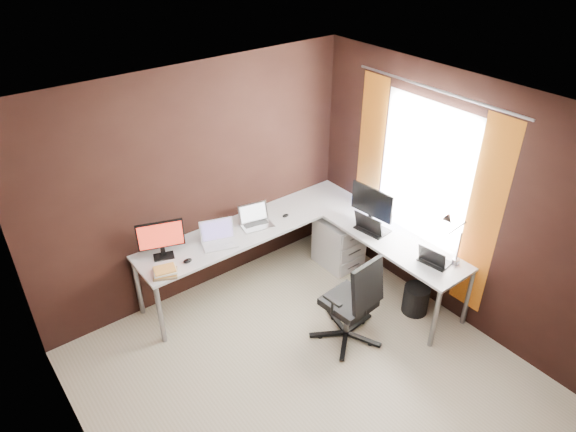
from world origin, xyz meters
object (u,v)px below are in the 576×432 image
at_px(monitor_left, 161,237).
at_px(wastebasket, 416,299).
at_px(monitor_right, 372,204).
at_px(laptop_black_small, 433,259).
at_px(book_stack, 165,272).
at_px(drawer_pedestal, 339,242).
at_px(laptop_silver, 255,220).
at_px(laptop_white, 219,238).
at_px(desk_lamp, 452,233).
at_px(office_chair, 350,315).
at_px(laptop_black_big, 371,227).

bearing_deg(monitor_left, wastebasket, -18.10).
distance_m(monitor_right, laptop_black_small, 0.91).
height_order(book_stack, wastebasket, book_stack).
distance_m(drawer_pedestal, laptop_silver, 1.11).
xyz_separation_m(laptop_silver, laptop_black_small, (0.97, -1.63, -0.00)).
bearing_deg(laptop_black_small, laptop_white, 34.12).
bearing_deg(laptop_black_small, book_stack, 47.55).
bearing_deg(monitor_left, desk_lamp, -20.66).
bearing_deg(laptop_silver, drawer_pedestal, -9.48).
height_order(drawer_pedestal, laptop_silver, laptop_silver).
relative_size(laptop_black_small, desk_lamp, 0.57).
xyz_separation_m(drawer_pedestal, office_chair, (-0.75, -0.99, -0.01)).
height_order(monitor_left, laptop_black_small, monitor_left).
distance_m(monitor_right, wastebasket, 1.11).
distance_m(book_stack, office_chair, 1.83).
bearing_deg(desk_lamp, laptop_silver, 130.34).
bearing_deg(monitor_right, laptop_black_big, 130.17).
distance_m(monitor_left, laptop_black_big, 2.17).
bearing_deg(office_chair, monitor_right, 31.00).
distance_m(monitor_right, laptop_white, 1.66).
bearing_deg(laptop_white, monitor_left, -175.16).
bearing_deg(wastebasket, laptop_white, 136.17).
distance_m(book_stack, wastebasket, 2.60).
bearing_deg(monitor_left, laptop_black_small, -20.82).
distance_m(monitor_left, laptop_silver, 1.07).
height_order(laptop_black_small, desk_lamp, desk_lamp).
bearing_deg(office_chair, desk_lamp, -26.67).
distance_m(drawer_pedestal, wastebasket, 1.14).
bearing_deg(laptop_silver, desk_lamp, -46.15).
bearing_deg(drawer_pedestal, wastebasket, -86.47).
distance_m(monitor_left, monitor_right, 2.22).
xyz_separation_m(office_chair, wastebasket, (0.82, -0.14, -0.14)).
bearing_deg(wastebasket, monitor_left, 142.64).
bearing_deg(laptop_black_small, drawer_pedestal, -6.92).
xyz_separation_m(laptop_white, book_stack, (-0.68, -0.15, -0.02)).
xyz_separation_m(drawer_pedestal, monitor_right, (0.08, -0.39, 0.68)).
relative_size(laptop_silver, book_stack, 1.32).
xyz_separation_m(monitor_left, office_chair, (1.23, -1.42, -0.66)).
xyz_separation_m(monitor_left, book_stack, (-0.12, -0.28, -0.19)).
height_order(monitor_right, wastebasket, monitor_right).
relative_size(monitor_left, laptop_black_big, 1.18).
height_order(laptop_silver, wastebasket, laptop_silver).
xyz_separation_m(monitor_right, wastebasket, (-0.01, -0.74, -0.82)).
bearing_deg(office_chair, wastebasket, -14.87).
distance_m(drawer_pedestal, desk_lamp, 1.56).
relative_size(monitor_left, laptop_black_small, 1.38).
relative_size(monitor_right, laptop_black_small, 1.68).
distance_m(drawer_pedestal, laptop_black_small, 1.36).
distance_m(monitor_left, book_stack, 0.36).
xyz_separation_m(book_stack, desk_lamp, (2.25, -1.50, 0.31)).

